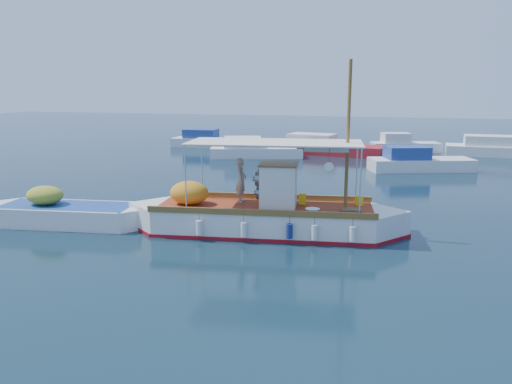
# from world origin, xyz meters

# --- Properties ---
(ground) EXTENTS (160.00, 160.00, 0.00)m
(ground) POSITION_xyz_m (0.00, 0.00, 0.00)
(ground) COLOR black
(ground) RESTS_ON ground
(fishing_caique) EXTENTS (10.48, 3.92, 6.46)m
(fishing_caique) POSITION_xyz_m (-0.83, 0.10, 0.57)
(fishing_caique) COLOR white
(fishing_caique) RESTS_ON ground
(dinghy) EXTENTS (7.09, 2.74, 1.75)m
(dinghy) POSITION_xyz_m (-8.52, -1.17, 0.37)
(dinghy) COLOR white
(dinghy) RESTS_ON ground
(bg_boat_nw) EXTENTS (7.42, 4.43, 1.80)m
(bg_boat_nw) POSITION_xyz_m (-7.11, 19.62, 0.49)
(bg_boat_nw) COLOR silver
(bg_boat_nw) RESTS_ON ground
(bg_boat_n) EXTENTS (9.51, 4.29, 1.80)m
(bg_boat_n) POSITION_xyz_m (-2.17, 23.35, 0.49)
(bg_boat_n) COLOR maroon
(bg_boat_n) RESTS_ON ground
(bg_boat_ne) EXTENTS (6.93, 4.28, 1.80)m
(bg_boat_ne) POSITION_xyz_m (5.03, 16.53, 0.49)
(bg_boat_ne) COLOR silver
(bg_boat_ne) RESTS_ON ground
(bg_boat_e) EXTENTS (9.17, 2.94, 1.80)m
(bg_boat_e) POSITION_xyz_m (11.63, 25.94, 0.49)
(bg_boat_e) COLOR silver
(bg_boat_e) RESTS_ON ground
(bg_boat_far_w) EXTENTS (7.53, 2.85, 1.80)m
(bg_boat_far_w) POSITION_xyz_m (-13.03, 25.44, 0.49)
(bg_boat_far_w) COLOR silver
(bg_boat_far_w) RESTS_ON ground
(bg_boat_far_n) EXTENTS (5.90, 3.55, 1.80)m
(bg_boat_far_n) POSITION_xyz_m (4.04, 26.57, 0.49)
(bg_boat_far_n) COLOR silver
(bg_boat_far_n) RESTS_ON ground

